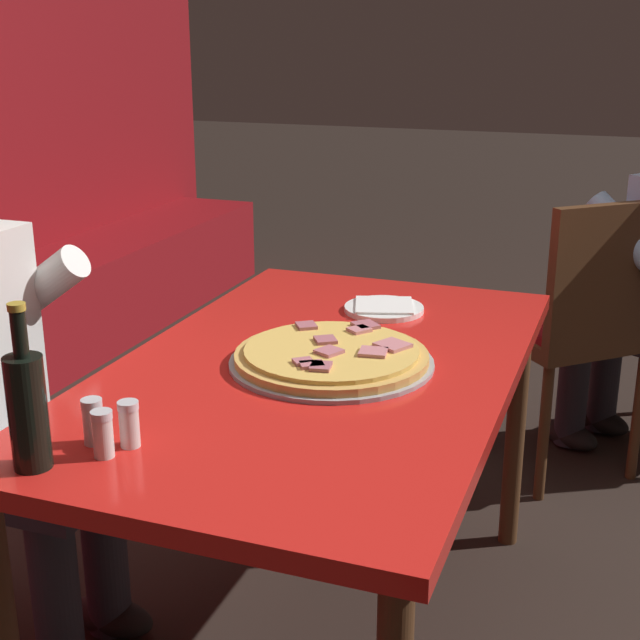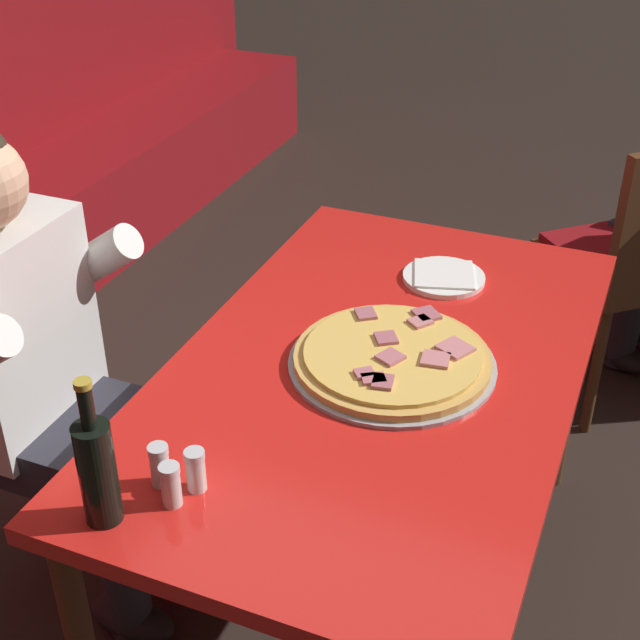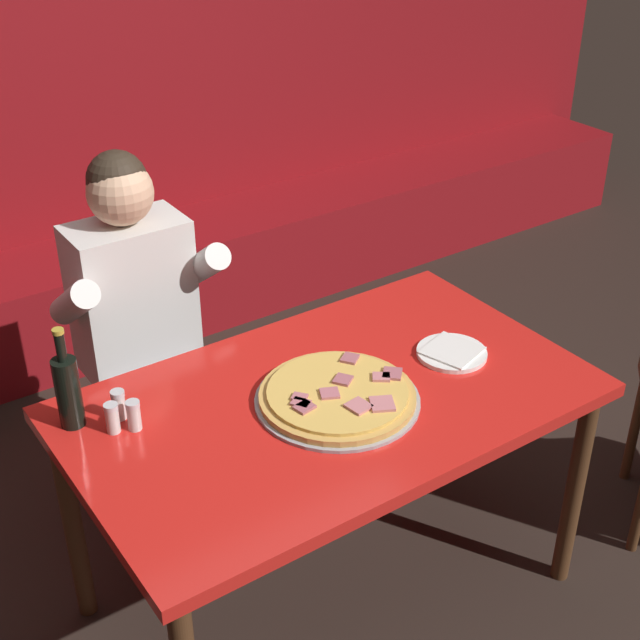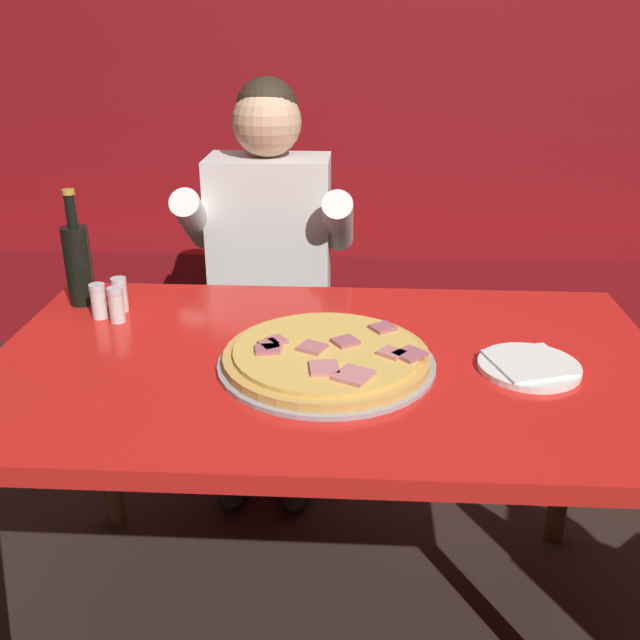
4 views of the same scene
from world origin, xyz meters
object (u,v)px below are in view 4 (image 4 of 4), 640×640
Objects in this scene: main_dining_table at (327,390)px; plate_white_paper at (529,366)px; diner_seated_blue_shirt at (268,269)px; shaker_parmesan at (117,306)px; beer_bottle at (78,262)px; shaker_oregano at (99,303)px; pizza at (326,357)px; shaker_black_pepper at (120,296)px.

plate_white_paper is at bearing -4.53° from main_dining_table.
diner_seated_blue_shirt is (-0.22, 0.74, 0.02)m from main_dining_table.
shaker_parmesan is at bearing 161.66° from main_dining_table.
shaker_oregano is at bearing -50.67° from beer_bottle.
plate_white_paper is 0.95m from shaker_parmesan.
main_dining_table is at bearing -18.34° from shaker_parmesan.
pizza is 0.71m from beer_bottle.
beer_bottle is 0.18m from shaker_parmesan.
beer_bottle reaches higher than shaker_black_pepper.
main_dining_table is 0.55m from shaker_parmesan.
plate_white_paper is 0.98m from shaker_black_pepper.
main_dining_table is 0.58m from shaker_black_pepper.
main_dining_table is 0.10m from pizza.
plate_white_paper is at bearing -16.61° from beer_bottle.
plate_white_paper is 2.44× the size of shaker_parmesan.
shaker_oregano reaches higher than pizza.
shaker_oregano is (-0.04, -0.05, 0.00)m from shaker_black_pepper.
main_dining_table is 0.43m from plate_white_paper.
pizza reaches higher than plate_white_paper.
shaker_black_pepper is (-0.94, 0.27, 0.03)m from plate_white_paper.
diner_seated_blue_shirt is at bearing 106.67° from main_dining_table.
shaker_oregano is (-0.56, 0.22, 0.02)m from pizza.
shaker_black_pepper and shaker_parmesan have the same top height.
main_dining_table is 1.13× the size of diner_seated_blue_shirt.
beer_bottle is (-1.05, 0.31, 0.10)m from plate_white_paper.
shaker_oregano is (-0.56, 0.19, 0.12)m from main_dining_table.
main_dining_table is 0.72m from beer_bottle.
shaker_parmesan reaches higher than plate_white_paper.
main_dining_table is at bearing -23.90° from beer_bottle.
shaker_black_pepper is at bearing 152.60° from pizza.
pizza is at bearing -27.40° from shaker_black_pepper.
main_dining_table is 4.95× the size of beer_bottle.
shaker_parmesan is (0.13, -0.11, -0.07)m from beer_bottle.
main_dining_table is 16.80× the size of shaker_black_pepper.
diner_seated_blue_shirt reaches higher than pizza.
pizza is 5.31× the size of shaker_oregano.
beer_bottle reaches higher than pizza.
shaker_black_pepper is (0.11, -0.05, -0.07)m from beer_bottle.
shaker_parmesan reaches higher than pizza.
beer_bottle is 3.40× the size of shaker_oregano.
diner_seated_blue_shirt reaches higher than main_dining_table.
main_dining_table is 0.77m from diner_seated_blue_shirt.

